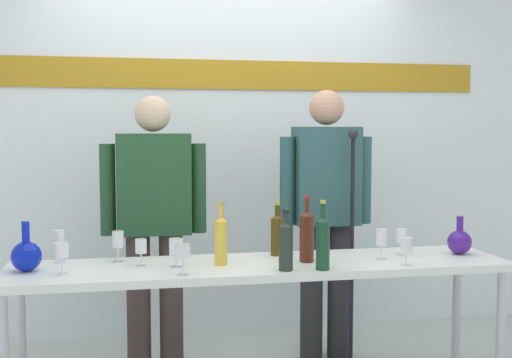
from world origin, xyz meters
TOP-DOWN VIEW (x-y plane):
  - back_wall at (0.00, 1.27)m, footprint 5.22×0.11m
  - display_table at (0.00, 0.00)m, footprint 2.57×0.56m
  - decanter_blue_left at (-1.16, 0.02)m, footprint 0.15×0.15m
  - decanter_blue_right at (1.12, 0.02)m, footprint 0.13×0.13m
  - presenter_left at (-0.53, 0.59)m, footprint 0.62×0.22m
  - presenter_right at (0.53, 0.59)m, footprint 0.58×0.22m
  - wine_bottle_0 at (0.08, -0.20)m, footprint 0.07×0.07m
  - wine_bottle_1 at (0.23, -0.02)m, footprint 0.08×0.08m
  - wine_bottle_2 at (-0.21, -0.01)m, footprint 0.06×0.06m
  - wine_bottle_3 at (0.26, -0.22)m, footprint 0.07×0.07m
  - wine_bottle_4 at (0.12, 0.18)m, footprint 0.07×0.07m
  - wine_glass_left_0 at (-0.44, -0.02)m, footprint 0.07×0.07m
  - wine_glass_left_1 at (-0.42, -0.21)m, footprint 0.07×0.07m
  - wine_glass_left_2 at (-1.03, 0.21)m, footprint 0.06×0.06m
  - wine_glass_left_3 at (-0.73, 0.16)m, footprint 0.06×0.06m
  - wine_glass_left_4 at (-0.98, -0.08)m, footprint 0.07×0.07m
  - wine_glass_left_5 at (-0.61, 0.04)m, footprint 0.06×0.06m
  - wine_glass_right_0 at (0.79, 0.06)m, footprint 0.06×0.06m
  - wine_glass_right_1 at (0.64, -0.03)m, footprint 0.06×0.06m
  - wine_glass_right_2 at (0.70, -0.20)m, footprint 0.06×0.06m
  - microphone_stand at (0.63, 0.39)m, footprint 0.20×0.20m

SIDE VIEW (x-z plane):
  - microphone_stand at x=0.63m, z-range -0.24..1.19m
  - display_table at x=0.00m, z-range 0.31..1.06m
  - decanter_blue_right at x=1.12m, z-range 0.71..0.92m
  - decanter_blue_left at x=-1.16m, z-range 0.70..0.95m
  - wine_glass_left_5 at x=-0.61m, z-range 0.77..0.91m
  - wine_glass_right_2 at x=0.70m, z-range 0.77..0.91m
  - wine_glass_left_0 at x=-0.44m, z-range 0.77..0.92m
  - wine_glass_right_0 at x=0.79m, z-range 0.78..0.92m
  - wine_glass_left_1 at x=-0.42m, z-range 0.78..0.93m
  - wine_glass_left_4 at x=-0.98m, z-range 0.78..0.93m
  - wine_glass_right_1 at x=0.64m, z-range 0.78..0.94m
  - wine_glass_left_3 at x=-0.73m, z-range 0.78..0.94m
  - wine_glass_left_2 at x=-1.03m, z-range 0.78..0.95m
  - wine_bottle_4 at x=0.12m, z-range 0.72..1.02m
  - wine_bottle_0 at x=0.08m, z-range 0.73..1.02m
  - wine_bottle_2 at x=-0.21m, z-range 0.72..1.04m
  - wine_bottle_3 at x=0.26m, z-range 0.72..1.06m
  - wine_bottle_1 at x=0.23m, z-range 0.72..1.06m
  - presenter_left at x=-0.53m, z-range 0.12..1.75m
  - presenter_right at x=0.53m, z-range 0.12..1.79m
  - back_wall at x=0.00m, z-range 0.00..3.00m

